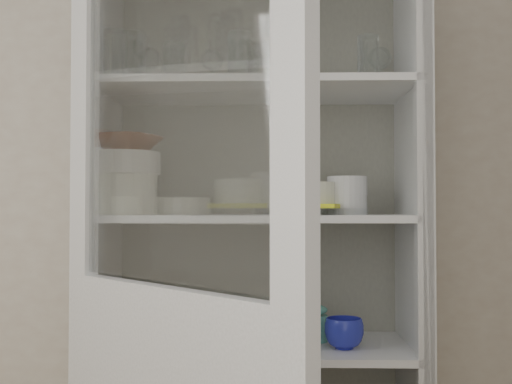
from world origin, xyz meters
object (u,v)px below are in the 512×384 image
at_px(goblet_3, 380,69).
at_px(glass_platter, 311,212).
at_px(pantry_cabinet, 257,314).
at_px(mug_blue, 344,333).
at_px(plate_stack_front, 124,195).
at_px(goblet_0, 150,68).
at_px(plate_stack_back, 178,206).
at_px(cream_bowl, 124,163).
at_px(yellow_trivet, 311,206).
at_px(measuring_cups, 240,343).
at_px(grey_bowl_stack, 347,196).
at_px(goblet_1, 212,70).
at_px(goblet_2, 254,69).
at_px(white_ramekin, 311,193).
at_px(teal_jar, 315,326).
at_px(terracotta_bowl, 124,144).
at_px(white_canister, 131,320).
at_px(mug_teal, 304,325).
at_px(mug_white, 294,333).

relative_size(goblet_3, glass_platter, 0.49).
distance_m(pantry_cabinet, mug_blue, 0.30).
height_order(goblet_3, plate_stack_front, goblet_3).
xyz_separation_m(goblet_0, mug_blue, (0.62, -0.16, -0.84)).
relative_size(goblet_0, glass_platter, 0.47).
bearing_deg(plate_stack_back, cream_bowl, -130.05).
relative_size(yellow_trivet, measuring_cups, 1.99).
bearing_deg(grey_bowl_stack, yellow_trivet, -172.63).
distance_m(goblet_1, measuring_cups, 0.90).
xyz_separation_m(goblet_2, grey_bowl_stack, (0.29, -0.07, -0.42)).
bearing_deg(glass_platter, mug_blue, -37.70).
height_order(goblet_0, grey_bowl_stack, goblet_0).
height_order(goblet_3, measuring_cups, goblet_3).
bearing_deg(white_ramekin, teal_jar, 69.58).
bearing_deg(pantry_cabinet, yellow_trivet, -22.06).
xyz_separation_m(pantry_cabinet, goblet_3, (0.41, 0.06, 0.81)).
xyz_separation_m(goblet_2, measuring_cups, (-0.04, -0.18, -0.86)).
height_order(yellow_trivet, measuring_cups, yellow_trivet).
distance_m(goblet_3, mug_blue, 0.88).
xyz_separation_m(plate_stack_front, glass_platter, (0.58, 0.02, -0.05)).
distance_m(goblet_3, plate_stack_front, 0.94).
xyz_separation_m(terracotta_bowl, white_canister, (0.02, 0.03, -0.55)).
relative_size(pantry_cabinet, goblet_3, 12.11).
height_order(terracotta_bowl, grey_bowl_stack, terracotta_bowl).
relative_size(terracotta_bowl, mug_blue, 1.83).
xyz_separation_m(goblet_0, glass_platter, (0.53, -0.09, -0.47)).
height_order(plate_stack_back, yellow_trivet, plate_stack_back).
bearing_deg(cream_bowl, terracotta_bowl, 0.00).
bearing_deg(cream_bowl, white_canister, 64.65).
bearing_deg(yellow_trivet, plate_stack_front, -177.58).
height_order(goblet_2, mug_teal, goblet_2).
distance_m(plate_stack_front, plate_stack_back, 0.23).
height_order(goblet_1, measuring_cups, goblet_1).
bearing_deg(grey_bowl_stack, plate_stack_front, -176.77).
distance_m(goblet_1, plate_stack_back, 0.47).
relative_size(goblet_3, mug_teal, 1.62).
height_order(goblet_3, white_canister, goblet_3).
relative_size(mug_white, teal_jar, 1.09).
bearing_deg(measuring_cups, glass_platter, 23.61).
xyz_separation_m(goblet_0, goblet_3, (0.76, 0.04, 0.00)).
xyz_separation_m(glass_platter, mug_blue, (0.09, -0.07, -0.36)).
relative_size(goblet_3, grey_bowl_stack, 1.39).
relative_size(goblet_2, mug_white, 1.41).
bearing_deg(cream_bowl, teal_jar, 5.51).
relative_size(mug_blue, measuring_cups, 1.21).
bearing_deg(cream_bowl, measuring_cups, -10.94).
relative_size(pantry_cabinet, yellow_trivet, 11.04).
distance_m(goblet_2, terracotta_bowl, 0.49).
xyz_separation_m(glass_platter, grey_bowl_stack, (0.11, 0.01, 0.05)).
distance_m(goblet_3, mug_white, 0.91).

